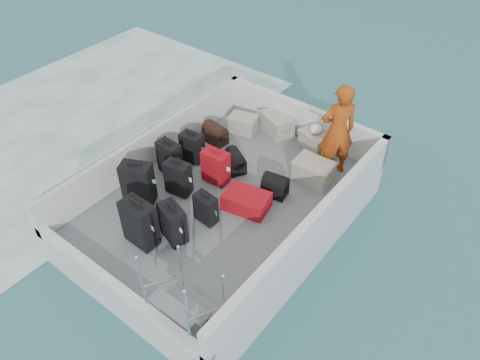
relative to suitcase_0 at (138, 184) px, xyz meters
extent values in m
plane|color=#1C5664|center=(1.10, 0.92, -1.01)|extent=(160.00, 160.00, 0.00)
plane|color=white|center=(-3.70, 0.92, -1.01)|extent=(10.00, 10.00, 0.00)
cube|color=silver|center=(1.10, 0.92, -0.71)|extent=(3.60, 5.00, 0.60)
cube|color=slate|center=(1.10, 0.92, -0.40)|extent=(3.30, 4.70, 0.02)
cube|color=silver|center=(-0.63, 0.92, -0.04)|extent=(0.14, 5.00, 0.70)
cube|color=silver|center=(2.83, 0.92, -0.04)|extent=(0.14, 5.00, 0.70)
cube|color=silver|center=(1.10, 3.35, -0.04)|extent=(3.60, 0.14, 0.70)
cube|color=silver|center=(1.10, -1.51, -0.29)|extent=(3.60, 0.14, 0.20)
cylinder|color=silver|center=(-0.63, 0.92, 0.36)|extent=(0.04, 4.80, 0.04)
cube|color=black|center=(0.00, 0.00, 0.00)|extent=(0.59, 0.48, 0.78)
cube|color=black|center=(-0.13, 0.87, -0.07)|extent=(0.44, 0.27, 0.65)
cube|color=black|center=(-0.04, 1.37, -0.09)|extent=(0.44, 0.29, 0.60)
cube|color=black|center=(0.71, -0.62, 0.01)|extent=(0.53, 0.32, 0.80)
cube|color=black|center=(0.37, 0.57, -0.07)|extent=(0.46, 0.32, 0.64)
cube|color=maroon|center=(0.68, 1.20, -0.07)|extent=(0.48, 0.31, 0.64)
cube|color=black|center=(1.04, -0.25, -0.07)|extent=(0.53, 0.40, 0.64)
cube|color=black|center=(1.20, 0.34, -0.12)|extent=(0.39, 0.24, 0.54)
cube|color=maroon|center=(1.52, 0.98, -0.24)|extent=(0.83, 0.64, 0.30)
cube|color=#ADA597|center=(0.10, 2.73, -0.24)|extent=(0.59, 0.48, 0.31)
cube|color=#ADA597|center=(0.68, 3.12, -0.20)|extent=(0.75, 0.64, 0.38)
cube|color=#ADA597|center=(1.55, 3.12, -0.23)|extent=(0.63, 0.51, 0.33)
cube|color=#ADA597|center=(2.04, 2.26, -0.20)|extent=(0.66, 0.47, 0.39)
ellipsoid|color=yellow|center=(1.93, 3.01, -0.28)|extent=(0.28, 0.26, 0.22)
ellipsoid|color=white|center=(1.55, 3.12, 0.03)|extent=(0.24, 0.24, 0.18)
imported|color=#DD5414|center=(2.16, 2.74, 0.50)|extent=(0.75, 0.77, 1.78)
camera|label=1|loc=(4.93, -3.55, 5.15)|focal=35.00mm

